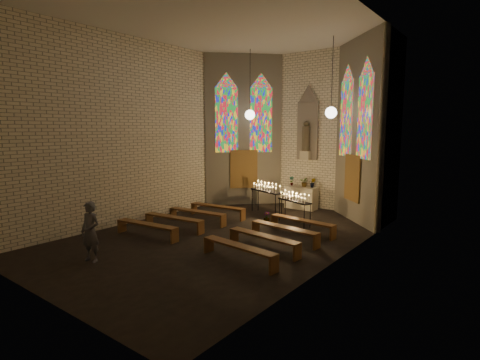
% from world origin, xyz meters
% --- Properties ---
extents(floor, '(12.00, 12.00, 0.00)m').
position_xyz_m(floor, '(0.00, 0.00, 0.00)').
color(floor, black).
rests_on(floor, ground).
extents(room, '(8.22, 12.43, 7.00)m').
position_xyz_m(room, '(-0.00, 3.37, 3.72)').
color(room, '#EFE4C8').
rests_on(room, ground).
extents(altar, '(1.40, 0.60, 1.00)m').
position_xyz_m(altar, '(0.00, 5.45, 0.50)').
color(altar, beige).
rests_on(altar, ground).
extents(flower_vase_left, '(0.25, 0.20, 0.43)m').
position_xyz_m(flower_vase_left, '(-0.55, 5.53, 1.21)').
color(flower_vase_left, '#4C723F').
rests_on(flower_vase_left, altar).
extents(flower_vase_center, '(0.42, 0.37, 0.44)m').
position_xyz_m(flower_vase_center, '(0.11, 5.55, 1.22)').
color(flower_vase_center, '#4C723F').
rests_on(flower_vase_center, altar).
extents(flower_vase_right, '(0.28, 0.25, 0.43)m').
position_xyz_m(flower_vase_right, '(0.51, 5.54, 1.22)').
color(flower_vase_right, '#4C723F').
rests_on(flower_vase_right, altar).
extents(aisle_flower_pot, '(0.24, 0.24, 0.42)m').
position_xyz_m(aisle_flower_pot, '(0.17, 2.36, 0.21)').
color(aisle_flower_pot, '#4C723F').
rests_on(aisle_flower_pot, ground).
extents(votive_stand_left, '(1.77, 0.97, 1.27)m').
position_xyz_m(votive_stand_left, '(-0.62, 3.54, 1.09)').
color(votive_stand_left, black).
rests_on(votive_stand_left, ground).
extents(votive_stand_right, '(1.58, 0.90, 1.14)m').
position_xyz_m(votive_stand_right, '(1.11, 2.82, 0.98)').
color(votive_stand_right, black).
rests_on(votive_stand_right, ground).
extents(pew_left_0, '(2.50, 0.60, 0.48)m').
position_xyz_m(pew_left_0, '(-1.93, 1.90, 0.39)').
color(pew_left_0, brown).
rests_on(pew_left_0, ground).
extents(pew_right_0, '(2.50, 0.60, 0.48)m').
position_xyz_m(pew_right_0, '(1.93, 1.90, 0.39)').
color(pew_right_0, brown).
rests_on(pew_right_0, ground).
extents(pew_left_1, '(2.50, 0.60, 0.48)m').
position_xyz_m(pew_left_1, '(-1.93, 0.70, 0.39)').
color(pew_left_1, brown).
rests_on(pew_left_1, ground).
extents(pew_right_1, '(2.50, 0.60, 0.48)m').
position_xyz_m(pew_right_1, '(1.93, 0.70, 0.39)').
color(pew_right_1, brown).
rests_on(pew_right_1, ground).
extents(pew_left_2, '(2.50, 0.60, 0.48)m').
position_xyz_m(pew_left_2, '(-1.93, -0.50, 0.39)').
color(pew_left_2, brown).
rests_on(pew_left_2, ground).
extents(pew_right_2, '(2.50, 0.60, 0.48)m').
position_xyz_m(pew_right_2, '(1.93, -0.50, 0.39)').
color(pew_right_2, brown).
rests_on(pew_right_2, ground).
extents(pew_left_3, '(2.50, 0.60, 0.48)m').
position_xyz_m(pew_left_3, '(-1.93, -1.70, 0.39)').
color(pew_left_3, brown).
rests_on(pew_left_3, ground).
extents(pew_right_3, '(2.50, 0.60, 0.48)m').
position_xyz_m(pew_right_3, '(1.93, -1.70, 0.39)').
color(pew_right_3, brown).
rests_on(pew_right_3, ground).
extents(visitor, '(0.67, 0.51, 1.65)m').
position_xyz_m(visitor, '(-1.31, -4.09, 0.83)').
color(visitor, '#53545F').
rests_on(visitor, ground).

